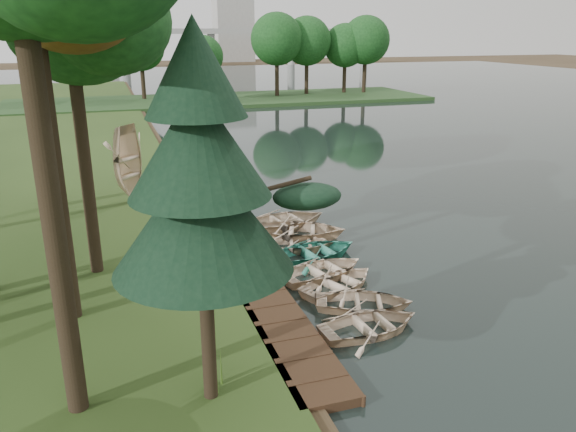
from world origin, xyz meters
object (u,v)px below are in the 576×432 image
object	(u,v)px
boardwalk	(247,271)
rowboat_0	(371,322)
rowboat_2	(339,280)
pine_tree	(200,175)
stored_rowboat	(132,194)
rowboat_1	(364,300)

from	to	relation	value
boardwalk	rowboat_0	distance (m)	5.57
rowboat_2	pine_tree	xyz separation A→B (m)	(-5.21, -4.73, 5.15)
stored_rowboat	pine_tree	size ratio (longest dim) A/B	0.46
rowboat_1	pine_tree	size ratio (longest dim) A/B	0.36
rowboat_2	stored_rowboat	distance (m)	13.07
rowboat_1	stored_rowboat	size ratio (longest dim) A/B	0.79
boardwalk	pine_tree	distance (m)	9.07
stored_rowboat	pine_tree	xyz separation A→B (m)	(0.81, -16.33, 4.82)
rowboat_0	rowboat_1	xyz separation A→B (m)	(0.42, 1.34, -0.01)
rowboat_1	stored_rowboat	distance (m)	14.55
boardwalk	rowboat_0	xyz separation A→B (m)	(2.37, -5.03, 0.22)
rowboat_2	pine_tree	size ratio (longest dim) A/B	0.37
boardwalk	rowboat_1	size ratio (longest dim) A/B	5.32
rowboat_1	boardwalk	bearing A→B (deg)	58.14
boardwalk	stored_rowboat	world-z (taller)	stored_rowboat
rowboat_2	pine_tree	bearing A→B (deg)	108.36
boardwalk	rowboat_2	distance (m)	3.40
rowboat_0	rowboat_2	distance (m)	2.92
boardwalk	rowboat_1	distance (m)	4.64
rowboat_2	boardwalk	bearing A→B (deg)	27.39
boardwalk	stored_rowboat	xyz separation A→B (m)	(-3.38, 9.48, 0.54)
rowboat_0	stored_rowboat	bearing A→B (deg)	16.96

